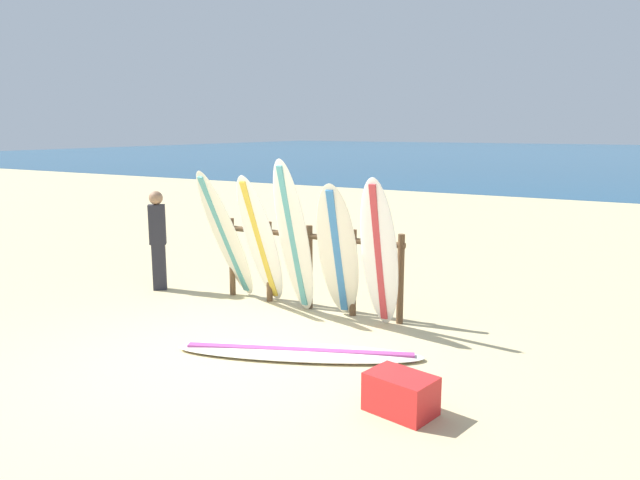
% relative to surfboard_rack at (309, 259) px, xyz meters
% --- Properties ---
extents(ground_plane, '(120.00, 120.00, 0.00)m').
position_rel_surfboard_rack_xyz_m(ground_plane, '(0.08, -2.15, -0.72)').
color(ground_plane, '#CCB784').
extents(ocean_water, '(120.00, 80.00, 0.01)m').
position_rel_surfboard_rack_xyz_m(ocean_water, '(0.08, 55.85, -0.72)').
color(ocean_water, navy).
rests_on(ocean_water, ground).
extents(surfboard_rack, '(2.87, 0.09, 1.20)m').
position_rel_surfboard_rack_xyz_m(surfboard_rack, '(0.00, 0.00, 0.00)').
color(surfboard_rack, brown).
rests_on(surfboard_rack, ground).
extents(surfboard_leaning_far_left, '(0.72, 1.04, 1.98)m').
position_rel_surfboard_rack_xyz_m(surfboard_leaning_far_left, '(-1.25, -0.31, 0.27)').
color(surfboard_leaning_far_left, white).
rests_on(surfboard_leaning_far_left, ground).
extents(surfboard_leaning_left, '(0.55, 0.99, 1.95)m').
position_rel_surfboard_rack_xyz_m(surfboard_leaning_left, '(-0.60, -0.33, 0.25)').
color(surfboard_leaning_left, white).
rests_on(surfboard_leaning_left, ground).
extents(surfboard_leaning_center_left, '(0.51, 0.70, 2.17)m').
position_rel_surfboard_rack_xyz_m(surfboard_leaning_center_left, '(-0.01, -0.40, 0.36)').
color(surfboard_leaning_center_left, white).
rests_on(surfboard_leaning_center_left, ground).
extents(surfboard_leaning_center, '(0.69, 0.95, 1.90)m').
position_rel_surfboard_rack_xyz_m(surfboard_leaning_center, '(0.66, -0.38, 0.23)').
color(surfboard_leaning_center, silver).
rests_on(surfboard_leaning_center, ground).
extents(surfboard_leaning_center_right, '(0.49, 0.55, 1.97)m').
position_rel_surfboard_rack_xyz_m(surfboard_leaning_center_right, '(1.23, -0.34, 0.26)').
color(surfboard_leaning_center_right, white).
rests_on(surfboard_leaning_center_right, ground).
extents(surfboard_lying_on_sand, '(2.83, 1.63, 0.08)m').
position_rel_surfboard_rack_xyz_m(surfboard_lying_on_sand, '(0.83, -1.62, -0.69)').
color(surfboard_lying_on_sand, white).
rests_on(surfboard_lying_on_sand, ground).
extents(beachgoer_standing, '(0.30, 0.29, 1.58)m').
position_rel_surfboard_rack_xyz_m(beachgoer_standing, '(-2.58, -0.34, 0.15)').
color(beachgoer_standing, '#26262D').
rests_on(beachgoer_standing, ground).
extents(cooler_box, '(0.67, 0.52, 0.36)m').
position_rel_surfboard_rack_xyz_m(cooler_box, '(2.37, -2.35, -0.54)').
color(cooler_box, red).
rests_on(cooler_box, ground).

